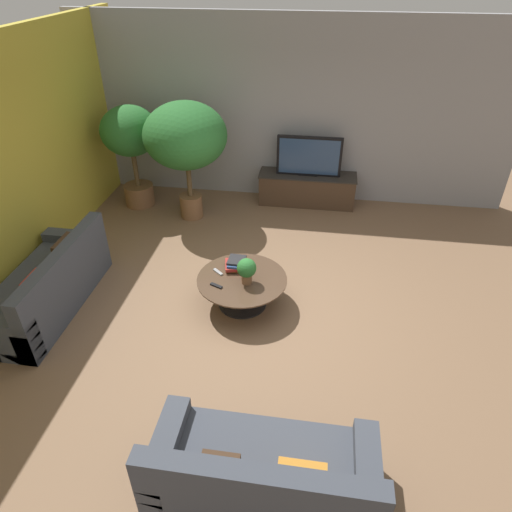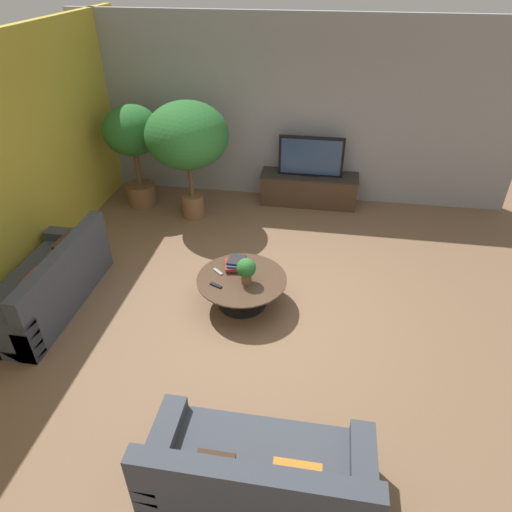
% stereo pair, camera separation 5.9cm
% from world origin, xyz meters
% --- Properties ---
extents(ground_plane, '(24.00, 24.00, 0.00)m').
position_xyz_m(ground_plane, '(0.00, 0.00, 0.00)').
color(ground_plane, brown).
extents(back_wall_stone, '(7.40, 0.12, 3.00)m').
position_xyz_m(back_wall_stone, '(0.00, 3.26, 1.50)').
color(back_wall_stone, '#939399').
rests_on(back_wall_stone, ground).
extents(media_console, '(1.67, 0.50, 0.54)m').
position_xyz_m(media_console, '(0.37, 2.94, 0.28)').
color(media_console, '#473323').
rests_on(media_console, ground).
extents(television, '(1.09, 0.13, 0.67)m').
position_xyz_m(television, '(0.37, 2.94, 0.87)').
color(television, black).
rests_on(television, media_console).
extents(coffee_table, '(1.11, 1.11, 0.39)m').
position_xyz_m(coffee_table, '(-0.26, 0.03, 0.28)').
color(coffee_table, black).
rests_on(coffee_table, ground).
extents(couch_by_wall, '(0.84, 1.97, 0.84)m').
position_xyz_m(couch_by_wall, '(-2.63, -0.37, 0.28)').
color(couch_by_wall, '#3D424C').
rests_on(couch_by_wall, ground).
extents(couch_near_entry, '(1.79, 0.84, 0.84)m').
position_xyz_m(couch_near_entry, '(0.33, -2.38, 0.28)').
color(couch_near_entry, '#3D424C').
rests_on(couch_near_entry, ground).
extents(potted_palm_tall, '(0.94, 0.94, 1.72)m').
position_xyz_m(potted_palm_tall, '(-2.52, 2.46, 1.19)').
color(potted_palm_tall, brown).
rests_on(potted_palm_tall, ground).
extents(potted_palm_corner, '(1.29, 1.29, 1.90)m').
position_xyz_m(potted_palm_corner, '(-1.50, 2.17, 1.36)').
color(potted_palm_corner, brown).
rests_on(potted_palm_corner, ground).
extents(potted_plant_tabletop, '(0.23, 0.23, 0.33)m').
position_xyz_m(potted_plant_tabletop, '(-0.19, -0.04, 0.59)').
color(potted_plant_tabletop, brown).
rests_on(potted_plant_tabletop, coffee_table).
extents(book_stack, '(0.29, 0.31, 0.12)m').
position_xyz_m(book_stack, '(-0.38, 0.24, 0.46)').
color(book_stack, gold).
rests_on(book_stack, coffee_table).
extents(remote_black, '(0.16, 0.10, 0.02)m').
position_xyz_m(remote_black, '(-0.54, -0.17, 0.40)').
color(remote_black, black).
rests_on(remote_black, coffee_table).
extents(remote_silver, '(0.15, 0.14, 0.02)m').
position_xyz_m(remote_silver, '(-0.58, 0.10, 0.40)').
color(remote_silver, gray).
rests_on(remote_silver, coffee_table).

